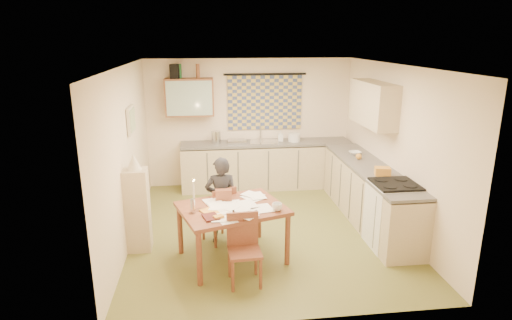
{
  "coord_description": "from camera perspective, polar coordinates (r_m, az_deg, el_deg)",
  "views": [
    {
      "loc": [
        -0.88,
        -6.05,
        2.88
      ],
      "look_at": [
        -0.12,
        0.2,
        1.07
      ],
      "focal_mm": 30.0,
      "sensor_mm": 36.0,
      "label": 1
    }
  ],
  "objects": [
    {
      "name": "chair_near",
      "position": [
        5.31,
        -1.54,
        -13.5
      ],
      "size": [
        0.4,
        0.4,
        0.85
      ],
      "rotation": [
        0.0,
        0.0,
        0.05
      ],
      "color": "brown",
      "rests_on": "floor"
    },
    {
      "name": "candle_holder",
      "position": [
        5.46,
        -8.43,
        -6.07
      ],
      "size": [
        0.08,
        0.08,
        0.18
      ],
      "primitive_type": "cylinder",
      "rotation": [
        0.0,
        0.0,
        0.48
      ],
      "color": "silver",
      "rests_on": "dining_table"
    },
    {
      "name": "person",
      "position": [
        6.15,
        -4.61,
        -5.37
      ],
      "size": [
        0.48,
        0.32,
        1.28
      ],
      "primitive_type": "imported",
      "rotation": [
        0.0,
        0.0,
        3.13
      ],
      "color": "black",
      "rests_on": "floor"
    },
    {
      "name": "mixing_bowl",
      "position": [
        8.4,
        5.1,
        3.03
      ],
      "size": [
        0.26,
        0.26,
        0.16
      ],
      "primitive_type": "cylinder",
      "rotation": [
        0.0,
        0.0,
        0.1
      ],
      "color": "white",
      "rests_on": "counter_back"
    },
    {
      "name": "wall_left",
      "position": [
        6.37,
        -16.92,
        0.49
      ],
      "size": [
        0.02,
        4.5,
        2.5
      ],
      "primitive_type": "cube",
      "color": "#F4DEC0",
      "rests_on": "floor"
    },
    {
      "name": "kettle",
      "position": [
        8.21,
        -5.36,
        3.02
      ],
      "size": [
        0.2,
        0.2,
        0.24
      ],
      "primitive_type": "cylinder",
      "rotation": [
        0.0,
        0.0,
        0.13
      ],
      "color": "silver",
      "rests_on": "counter_back"
    },
    {
      "name": "tap",
      "position": [
        8.45,
        0.61,
        3.6
      ],
      "size": [
        0.04,
        0.04,
        0.28
      ],
      "primitive_type": "cylinder",
      "rotation": [
        0.0,
        0.0,
        -0.23
      ],
      "color": "silver",
      "rests_on": "counter_back"
    },
    {
      "name": "soap_bottle",
      "position": [
        8.39,
        3.3,
        3.22
      ],
      "size": [
        0.11,
        0.11,
        0.21
      ],
      "primitive_type": "imported",
      "rotation": [
        0.0,
        0.0,
        -0.1
      ],
      "color": "white",
      "rests_on": "counter_back"
    },
    {
      "name": "curtain_rod",
      "position": [
        8.36,
        1.22,
        11.37
      ],
      "size": [
        1.6,
        0.04,
        0.04
      ],
      "primitive_type": "cylinder",
      "rotation": [
        0.0,
        1.57,
        0.0
      ],
      "color": "black",
      "rests_on": "wall_back"
    },
    {
      "name": "candle_flame",
      "position": [
        5.4,
        -8.25,
        -2.67
      ],
      "size": [
        0.02,
        0.02,
        0.02
      ],
      "primitive_type": "sphere",
      "color": "#FFCC66",
      "rests_on": "dining_table"
    },
    {
      "name": "wall_back",
      "position": [
        8.51,
        -0.88,
        5.0
      ],
      "size": [
        4.0,
        0.02,
        2.5
      ],
      "primitive_type": "cube",
      "color": "#F4DEC0",
      "rests_on": "floor"
    },
    {
      "name": "wall_front",
      "position": [
        4.22,
        5.67,
        -6.78
      ],
      "size": [
        4.0,
        0.02,
        2.5
      ],
      "primitive_type": "cube",
      "color": "#F4DEC0",
      "rests_on": "floor"
    },
    {
      "name": "counter_right",
      "position": [
        7.14,
        14.74,
        -4.4
      ],
      "size": [
        0.62,
        2.95,
        0.92
      ],
      "color": "tan",
      "rests_on": "floor"
    },
    {
      "name": "orange_box",
      "position": [
        5.28,
        -5.03,
        -7.6
      ],
      "size": [
        0.14,
        0.13,
        0.04
      ],
      "primitive_type": "cube",
      "rotation": [
        0.0,
        0.0,
        0.48
      ],
      "color": "gold",
      "rests_on": "dining_table"
    },
    {
      "name": "bottle_green",
      "position": [
        8.16,
        -10.15,
        11.58
      ],
      "size": [
        0.08,
        0.08,
        0.26
      ],
      "primitive_type": "cylinder",
      "rotation": [
        0.0,
        0.0,
        0.09
      ],
      "color": "#195926",
      "rests_on": "wall_cabinet"
    },
    {
      "name": "fruit_orange",
      "position": [
        7.32,
        13.53,
        0.46
      ],
      "size": [
        0.1,
        0.1,
        0.1
      ],
      "primitive_type": "sphere",
      "color": "gold",
      "rests_on": "counter_right"
    },
    {
      "name": "sink",
      "position": [
        8.32,
        1.14,
        2.13
      ],
      "size": [
        0.6,
        0.52,
        0.1
      ],
      "primitive_type": "cube",
      "rotation": [
        0.0,
        0.0,
        -0.13
      ],
      "color": "silver",
      "rests_on": "counter_back"
    },
    {
      "name": "bottle_brown",
      "position": [
        8.15,
        -7.77,
        11.67
      ],
      "size": [
        0.07,
        0.07,
        0.26
      ],
      "primitive_type": "cylinder",
      "rotation": [
        0.0,
        0.0,
        0.06
      ],
      "color": "brown",
      "rests_on": "wall_cabinet"
    },
    {
      "name": "stove",
      "position": [
        6.35,
        17.74,
        -7.01
      ],
      "size": [
        0.62,
        0.62,
        0.95
      ],
      "color": "white",
      "rests_on": "floor"
    },
    {
      "name": "counter_back",
      "position": [
        8.44,
        1.36,
        -0.69
      ],
      "size": [
        3.3,
        0.62,
        0.92
      ],
      "color": "tan",
      "rests_on": "floor"
    },
    {
      "name": "shelf_stand",
      "position": [
        6.15,
        -15.5,
        -6.47
      ],
      "size": [
        0.32,
        0.3,
        1.17
      ],
      "primitive_type": "cube",
      "color": "tan",
      "rests_on": "floor"
    },
    {
      "name": "wall_cabinet",
      "position": [
        8.21,
        -8.85,
        8.29
      ],
      "size": [
        0.9,
        0.34,
        0.7
      ],
      "primitive_type": "cube",
      "color": "brown",
      "rests_on": "wall_back"
    },
    {
      "name": "magazine",
      "position": [
        5.29,
        -6.99,
        -7.71
      ],
      "size": [
        0.3,
        0.33,
        0.02
      ],
      "primitive_type": "imported",
      "rotation": [
        0.0,
        0.0,
        0.27
      ],
      "color": "maroon",
      "rests_on": "dining_table"
    },
    {
      "name": "book",
      "position": [
        5.43,
        -7.05,
        -7.07
      ],
      "size": [
        0.38,
        0.39,
        0.02
      ],
      "primitive_type": "imported",
      "rotation": [
        0.0,
        0.0,
        0.49
      ],
      "color": "gold",
      "rests_on": "dining_table"
    },
    {
      "name": "lampshade",
      "position": [
        5.93,
        -16.0,
        -0.22
      ],
      "size": [
        0.2,
        0.2,
        0.22
      ],
      "primitive_type": "cone",
      "color": "beige",
      "rests_on": "shelf_stand"
    },
    {
      "name": "wall_cabinet_glass",
      "position": [
        8.04,
        -8.89,
        8.12
      ],
      "size": [
        0.84,
        0.02,
        0.64
      ],
      "primitive_type": "cube",
      "color": "#99B2A5",
      "rests_on": "wall_back"
    },
    {
      "name": "dish_rack",
      "position": [
        8.25,
        -2.58,
        2.49
      ],
      "size": [
        0.36,
        0.31,
        0.06
      ],
      "primitive_type": "cube",
      "rotation": [
        0.0,
        0.0,
        0.02
      ],
      "color": "silver",
      "rests_on": "counter_back"
    },
    {
      "name": "papers",
      "position": [
        5.6,
        -2.65,
        -6.18
      ],
      "size": [
        0.93,
        1.12,
        0.03
      ],
      "rotation": [
        0.0,
        0.0,
        0.31
      ],
      "color": "white",
      "rests_on": "dining_table"
    },
    {
      "name": "dining_table",
      "position": [
        5.78,
        -3.16,
        -9.65
      ],
      "size": [
        1.55,
        1.35,
        0.75
      ],
      "rotation": [
        0.0,
        0.0,
        0.31
      ],
      "color": "brown",
      "rests_on": "floor"
    },
    {
      "name": "orange_bag",
      "position": [
        6.57,
        16.52,
        -1.46
      ],
      "size": [
        0.25,
        0.21,
        0.12
      ],
      "primitive_type": "cube",
      "rotation": [
        0.0,
        0.0,
        -0.24
      ],
      "color": "gold",
      "rests_on": "counter_right"
    },
    {
      "name": "window_blind",
      "position": [
        8.44,
        1.18,
        7.66
      ],
      "size": [
        1.45,
        0.03,
        1.05
      ],
      "primitive_type": "cube",
      "color": "#3A4979",
      "rests_on": "wall_back"
    },
    {
      "name": "framed_print",
      "position": [
        6.65,
        -16.33,
        5.16
      ],
      "size": [
        0.04,
        0.5,
        0.4
      ],
      "primitive_type": "cube",
      "color": "beige",
      "rests_on": "wall_left"
    },
    {
      "name": "upper_cabinet_right",
      "position": [
        7.21,
        15.35,
        7.25
      ],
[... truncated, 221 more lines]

